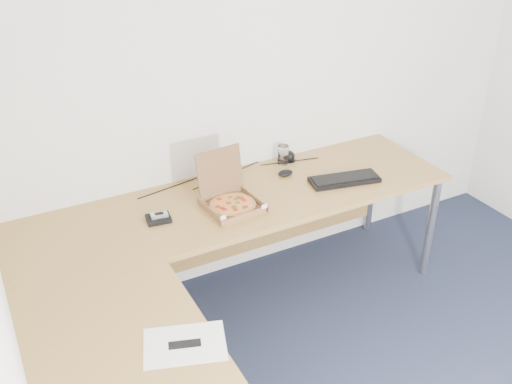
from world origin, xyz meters
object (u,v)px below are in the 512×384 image
keyboard (344,180)px  wallet (159,219)px  drinking_glass (283,155)px  pizza_box (231,202)px  desk (217,259)px

keyboard → wallet: 1.11m
drinking_glass → wallet: (-0.91, -0.27, -0.05)m
pizza_box → drinking_glass: (0.51, 0.33, 0.03)m
pizza_box → keyboard: size_ratio=0.78×
pizza_box → drinking_glass: bearing=27.2°
desk → drinking_glass: bearing=42.1°
desk → pizza_box: bearing=55.0°
pizza_box → drinking_glass: size_ratio=2.69×
keyboard → wallet: bearing=-173.5°
desk → keyboard: bearing=18.2°
desk → keyboard: keyboard is taller
pizza_box → wallet: pizza_box is taller
desk → wallet: wallet is taller
drinking_glass → wallet: 0.95m
drinking_glass → desk: bearing=-137.9°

